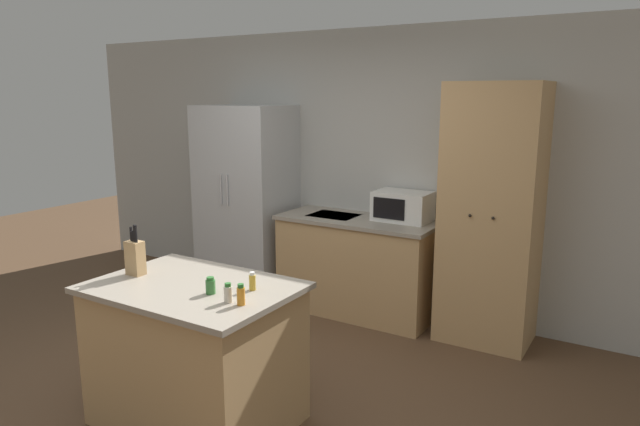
{
  "coord_description": "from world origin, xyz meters",
  "views": [
    {
      "loc": [
        2.39,
        -2.5,
        2.01
      ],
      "look_at": [
        0.01,
        1.4,
        1.05
      ],
      "focal_mm": 32.0,
      "sensor_mm": 36.0,
      "label": 1
    }
  ],
  "objects_px": {
    "spice_bottle_tall_dark": "(241,295)",
    "spice_bottle_amber_oil": "(211,286)",
    "spice_bottle_short_red": "(252,282)",
    "fire_extinguisher": "(201,265)",
    "microwave": "(403,206)",
    "spice_bottle_green_herb": "(228,293)",
    "refrigerator": "(247,200)",
    "knife_block": "(135,257)",
    "pantry_cabinet": "(491,216)"
  },
  "relations": [
    {
      "from": "spice_bottle_tall_dark",
      "to": "spice_bottle_amber_oil",
      "type": "bearing_deg",
      "value": 169.55
    },
    {
      "from": "spice_bottle_short_red",
      "to": "fire_extinguisher",
      "type": "height_order",
      "value": "spice_bottle_short_red"
    },
    {
      "from": "spice_bottle_short_red",
      "to": "fire_extinguisher",
      "type": "bearing_deg",
      "value": 139.44
    },
    {
      "from": "microwave",
      "to": "spice_bottle_green_herb",
      "type": "relative_size",
      "value": 4.46
    },
    {
      "from": "spice_bottle_tall_dark",
      "to": "fire_extinguisher",
      "type": "xyz_separation_m",
      "value": [
        -2.29,
        2.1,
        -0.75
      ]
    },
    {
      "from": "fire_extinguisher",
      "to": "spice_bottle_short_red",
      "type": "bearing_deg",
      "value": -40.56
    },
    {
      "from": "microwave",
      "to": "spice_bottle_short_red",
      "type": "xyz_separation_m",
      "value": [
        -0.02,
        -2.13,
        -0.09
      ]
    },
    {
      "from": "spice_bottle_tall_dark",
      "to": "spice_bottle_short_red",
      "type": "height_order",
      "value": "spice_bottle_tall_dark"
    },
    {
      "from": "spice_bottle_green_herb",
      "to": "spice_bottle_short_red",
      "type": "bearing_deg",
      "value": 92.72
    },
    {
      "from": "refrigerator",
      "to": "knife_block",
      "type": "bearing_deg",
      "value": -68.9
    },
    {
      "from": "refrigerator",
      "to": "spice_bottle_tall_dark",
      "type": "relative_size",
      "value": 16.03
    },
    {
      "from": "refrigerator",
      "to": "spice_bottle_short_red",
      "type": "bearing_deg",
      "value": -50.67
    },
    {
      "from": "pantry_cabinet",
      "to": "spice_bottle_short_red",
      "type": "bearing_deg",
      "value": -111.86
    },
    {
      "from": "pantry_cabinet",
      "to": "spice_bottle_tall_dark",
      "type": "xyz_separation_m",
      "value": [
        -0.73,
        -2.27,
        -0.1
      ]
    },
    {
      "from": "spice_bottle_tall_dark",
      "to": "spice_bottle_green_herb",
      "type": "distance_m",
      "value": 0.08
    },
    {
      "from": "refrigerator",
      "to": "spice_bottle_green_herb",
      "type": "xyz_separation_m",
      "value": [
        1.65,
        -2.22,
        -0.01
      ]
    },
    {
      "from": "microwave",
      "to": "spice_bottle_tall_dark",
      "type": "relative_size",
      "value": 4.14
    },
    {
      "from": "spice_bottle_short_red",
      "to": "spice_bottle_green_herb",
      "type": "bearing_deg",
      "value": -87.28
    },
    {
      "from": "spice_bottle_amber_oil",
      "to": "pantry_cabinet",
      "type": "bearing_deg",
      "value": 66.04
    },
    {
      "from": "refrigerator",
      "to": "spice_bottle_tall_dark",
      "type": "xyz_separation_m",
      "value": [
        1.73,
        -2.22,
        -0.0
      ]
    },
    {
      "from": "microwave",
      "to": "knife_block",
      "type": "relative_size",
      "value": 1.5
    },
    {
      "from": "spice_bottle_tall_dark",
      "to": "pantry_cabinet",
      "type": "bearing_deg",
      "value": 72.25
    },
    {
      "from": "spice_bottle_amber_oil",
      "to": "spice_bottle_green_herb",
      "type": "distance_m",
      "value": 0.18
    },
    {
      "from": "refrigerator",
      "to": "spice_bottle_tall_dark",
      "type": "height_order",
      "value": "refrigerator"
    },
    {
      "from": "refrigerator",
      "to": "spice_bottle_short_red",
      "type": "relative_size",
      "value": 17.45
    },
    {
      "from": "microwave",
      "to": "knife_block",
      "type": "distance_m",
      "value": 2.43
    },
    {
      "from": "pantry_cabinet",
      "to": "knife_block",
      "type": "distance_m",
      "value": 2.74
    },
    {
      "from": "microwave",
      "to": "spice_bottle_amber_oil",
      "type": "relative_size",
      "value": 5.0
    },
    {
      "from": "knife_block",
      "to": "fire_extinguisher",
      "type": "height_order",
      "value": "knife_block"
    },
    {
      "from": "microwave",
      "to": "fire_extinguisher",
      "type": "distance_m",
      "value": 2.38
    },
    {
      "from": "spice_bottle_tall_dark",
      "to": "microwave",
      "type": "bearing_deg",
      "value": 91.9
    },
    {
      "from": "refrigerator",
      "to": "spice_bottle_amber_oil",
      "type": "bearing_deg",
      "value": -55.87
    },
    {
      "from": "microwave",
      "to": "spice_bottle_short_red",
      "type": "bearing_deg",
      "value": -90.46
    },
    {
      "from": "pantry_cabinet",
      "to": "microwave",
      "type": "distance_m",
      "value": 0.81
    },
    {
      "from": "knife_block",
      "to": "spice_bottle_short_red",
      "type": "height_order",
      "value": "knife_block"
    },
    {
      "from": "pantry_cabinet",
      "to": "spice_bottle_green_herb",
      "type": "bearing_deg",
      "value": -109.61
    },
    {
      "from": "microwave",
      "to": "knife_block",
      "type": "height_order",
      "value": "knife_block"
    },
    {
      "from": "fire_extinguisher",
      "to": "pantry_cabinet",
      "type": "bearing_deg",
      "value": 3.14
    },
    {
      "from": "refrigerator",
      "to": "spice_bottle_green_herb",
      "type": "height_order",
      "value": "refrigerator"
    },
    {
      "from": "spice_bottle_amber_oil",
      "to": "spice_bottle_short_red",
      "type": "bearing_deg",
      "value": 46.24
    },
    {
      "from": "refrigerator",
      "to": "pantry_cabinet",
      "type": "height_order",
      "value": "pantry_cabinet"
    },
    {
      "from": "refrigerator",
      "to": "spice_bottle_green_herb",
      "type": "relative_size",
      "value": 17.29
    },
    {
      "from": "microwave",
      "to": "knife_block",
      "type": "bearing_deg",
      "value": -109.79
    },
    {
      "from": "microwave",
      "to": "spice_bottle_amber_oil",
      "type": "height_order",
      "value": "microwave"
    },
    {
      "from": "microwave",
      "to": "fire_extinguisher",
      "type": "xyz_separation_m",
      "value": [
        -2.21,
        -0.25,
        -0.84
      ]
    },
    {
      "from": "knife_block",
      "to": "fire_extinguisher",
      "type": "relative_size",
      "value": 0.75
    },
    {
      "from": "spice_bottle_amber_oil",
      "to": "fire_extinguisher",
      "type": "xyz_separation_m",
      "value": [
        -2.03,
        2.05,
        -0.74
      ]
    },
    {
      "from": "pantry_cabinet",
      "to": "spice_bottle_amber_oil",
      "type": "bearing_deg",
      "value": -113.96
    },
    {
      "from": "spice_bottle_green_herb",
      "to": "refrigerator",
      "type": "bearing_deg",
      "value": 126.52
    },
    {
      "from": "pantry_cabinet",
      "to": "microwave",
      "type": "bearing_deg",
      "value": 173.76
    }
  ]
}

